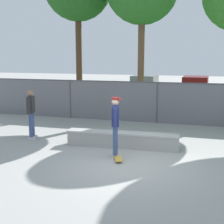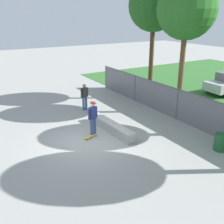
{
  "view_description": "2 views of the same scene",
  "coord_description": "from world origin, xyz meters",
  "px_view_note": "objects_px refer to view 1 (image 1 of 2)",
  "views": [
    {
      "loc": [
        2.06,
        -8.57,
        3.08
      ],
      "look_at": [
        -0.83,
        1.29,
        1.23
      ],
      "focal_mm": 51.22,
      "sensor_mm": 36.0,
      "label": 1
    },
    {
      "loc": [
        10.74,
        -5.12,
        5.91
      ],
      "look_at": [
        -0.42,
        1.54,
        1.12
      ],
      "focal_mm": 42.43,
      "sensor_mm": 36.0,
      "label": 2
    }
  ],
  "objects_px": {
    "car_red": "(195,89)",
    "bystander": "(31,112)",
    "skateboarder": "(115,124)",
    "car_silver": "(144,87)",
    "skateboard": "(118,157)",
    "concrete_ledge": "(122,140)"
  },
  "relations": [
    {
      "from": "car_red",
      "to": "bystander",
      "type": "bearing_deg",
      "value": -115.1
    },
    {
      "from": "skateboarder",
      "to": "car_silver",
      "type": "relative_size",
      "value": 0.43
    },
    {
      "from": "car_silver",
      "to": "skateboarder",
      "type": "bearing_deg",
      "value": -83.17
    },
    {
      "from": "car_silver",
      "to": "bystander",
      "type": "bearing_deg",
      "value": -99.64
    },
    {
      "from": "skateboarder",
      "to": "skateboard",
      "type": "distance_m",
      "value": 0.99
    },
    {
      "from": "car_red",
      "to": "bystander",
      "type": "xyz_separation_m",
      "value": [
        -5.46,
        -11.66,
        0.17
      ]
    },
    {
      "from": "concrete_ledge",
      "to": "car_silver",
      "type": "bearing_deg",
      "value": 97.14
    },
    {
      "from": "skateboard",
      "to": "car_red",
      "type": "distance_m",
      "value": 13.23
    },
    {
      "from": "car_silver",
      "to": "car_red",
      "type": "height_order",
      "value": "same"
    },
    {
      "from": "car_red",
      "to": "concrete_ledge",
      "type": "bearing_deg",
      "value": -99.44
    },
    {
      "from": "skateboarder",
      "to": "car_red",
      "type": "relative_size",
      "value": 0.43
    },
    {
      "from": "bystander",
      "to": "skateboarder",
      "type": "bearing_deg",
      "value": -18.9
    },
    {
      "from": "concrete_ledge",
      "to": "skateboard",
      "type": "xyz_separation_m",
      "value": [
        0.21,
        -1.29,
        -0.19
      ]
    },
    {
      "from": "skateboarder",
      "to": "car_red",
      "type": "height_order",
      "value": "skateboarder"
    },
    {
      "from": "concrete_ledge",
      "to": "skateboarder",
      "type": "distance_m",
      "value": 1.32
    },
    {
      "from": "concrete_ledge",
      "to": "skateboarder",
      "type": "relative_size",
      "value": 2.07
    },
    {
      "from": "skateboarder",
      "to": "car_silver",
      "type": "distance_m",
      "value": 13.1
    },
    {
      "from": "skateboarder",
      "to": "bystander",
      "type": "xyz_separation_m",
      "value": [
        -3.56,
        1.22,
        -0.02
      ]
    },
    {
      "from": "car_silver",
      "to": "car_red",
      "type": "relative_size",
      "value": 1.0
    },
    {
      "from": "concrete_ledge",
      "to": "bystander",
      "type": "height_order",
      "value": "bystander"
    },
    {
      "from": "car_red",
      "to": "car_silver",
      "type": "bearing_deg",
      "value": 177.75
    },
    {
      "from": "bystander",
      "to": "car_red",
      "type": "bearing_deg",
      "value": 64.9
    }
  ]
}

